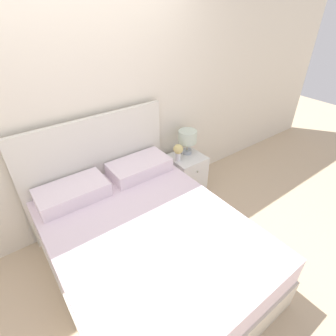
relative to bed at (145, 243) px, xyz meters
name	(u,v)px	position (x,y,z in m)	size (l,w,h in m)	color
ground_plane	(106,213)	(0.00, 0.91, -0.32)	(12.00, 12.00, 0.00)	#CCB28E
wall_back	(85,108)	(0.00, 0.98, 0.98)	(8.00, 0.06, 2.60)	silver
bed	(145,243)	(0.00, 0.00, 0.00)	(1.55, 1.96, 1.24)	beige
nightstand	(186,174)	(1.06, 0.69, -0.06)	(0.41, 0.42, 0.52)	white
table_lamp	(188,138)	(1.12, 0.75, 0.42)	(0.23, 0.23, 0.31)	#A8B2BC
flower_vase	(178,151)	(0.92, 0.68, 0.33)	(0.12, 0.12, 0.22)	white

